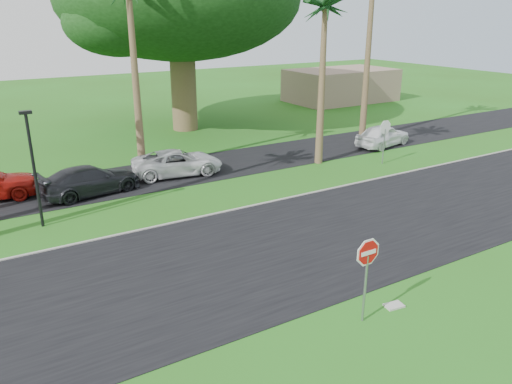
{
  "coord_description": "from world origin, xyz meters",
  "views": [
    {
      "loc": [
        -8.1,
        -11.61,
        8.02
      ],
      "look_at": [
        0.82,
        3.27,
        1.8
      ],
      "focal_mm": 35.0,
      "sensor_mm": 36.0,
      "label": 1
    }
  ],
  "objects": [
    {
      "name": "road",
      "position": [
        0.0,
        2.0,
        0.01
      ],
      "size": [
        120.0,
        8.0,
        0.02
      ],
      "primitive_type": "cube",
      "color": "black",
      "rests_on": "ground"
    },
    {
      "name": "car_dark",
      "position": [
        -3.4,
        11.31,
        0.67
      ],
      "size": [
        4.88,
        2.62,
        1.34
      ],
      "primitive_type": "imported",
      "rotation": [
        0.0,
        0.0,
        1.74
      ],
      "color": "black",
      "rests_on": "ground"
    },
    {
      "name": "car_minivan",
      "position": [
        1.27,
        12.03,
        0.65
      ],
      "size": [
        4.97,
        2.87,
        1.3
      ],
      "primitive_type": "imported",
      "rotation": [
        0.0,
        0.0,
        1.41
      ],
      "color": "silver",
      "rests_on": "ground"
    },
    {
      "name": "curb",
      "position": [
        0.0,
        6.05,
        0.03
      ],
      "size": [
        120.0,
        0.12,
        0.06
      ],
      "primitive_type": "cube",
      "color": "gray",
      "rests_on": "ground"
    },
    {
      "name": "ground",
      "position": [
        0.0,
        0.0,
        0.0
      ],
      "size": [
        120.0,
        120.0,
        0.0
      ],
      "primitive_type": "plane",
      "color": "#285A16",
      "rests_on": "ground"
    },
    {
      "name": "building_far",
      "position": [
        24.0,
        26.0,
        1.5
      ],
      "size": [
        10.0,
        6.0,
        3.0
      ],
      "primitive_type": "cube",
      "color": "gray",
      "rests_on": "ground"
    },
    {
      "name": "car_pickup",
      "position": [
        14.78,
        10.87,
        0.7
      ],
      "size": [
        4.36,
        2.41,
        1.4
      ],
      "primitive_type": "imported",
      "rotation": [
        0.0,
        0.0,
        1.76
      ],
      "color": "white",
      "rests_on": "ground"
    },
    {
      "name": "utility_slab",
      "position": [
        1.77,
        -2.94,
        0.03
      ],
      "size": [
        0.59,
        0.42,
        0.06
      ],
      "primitive_type": "cube",
      "rotation": [
        0.0,
        0.0,
        -0.14
      ],
      "color": "#A7A69F",
      "rests_on": "ground"
    },
    {
      "name": "streetlight_right",
      "position": [
        -6.0,
        8.5,
        2.65
      ],
      "size": [
        0.45,
        0.25,
        4.64
      ],
      "color": "black",
      "rests_on": "ground"
    },
    {
      "name": "parking_strip",
      "position": [
        0.0,
        12.5,
        0.01
      ],
      "size": [
        120.0,
        5.0,
        0.02
      ],
      "primitive_type": "cube",
      "color": "black",
      "rests_on": "ground"
    },
    {
      "name": "palm_right_near",
      "position": [
        9.0,
        10.0,
        8.19
      ],
      "size": [
        5.0,
        5.0,
        9.5
      ],
      "color": "brown",
      "rests_on": "ground"
    },
    {
      "name": "stop_sign_near",
      "position": [
        0.5,
        -3.0,
        1.77
      ],
      "size": [
        1.05,
        0.07,
        2.62
      ],
      "color": "gray",
      "rests_on": "ground"
    },
    {
      "name": "stop_sign_far",
      "position": [
        12.0,
        8.0,
        1.77
      ],
      "size": [
        1.05,
        0.07,
        2.62
      ],
      "rotation": [
        0.0,
        0.0,
        3.14
      ],
      "color": "gray",
      "rests_on": "ground"
    }
  ]
}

